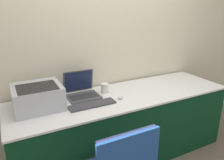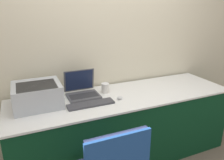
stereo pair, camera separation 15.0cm
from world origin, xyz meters
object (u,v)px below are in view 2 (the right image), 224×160
Objects in this scene: external_keyboard at (91,104)px; mouse at (120,98)px; laptop_left at (82,90)px; printer at (37,94)px; coffee_cup at (105,88)px.

mouse reaches higher than external_keyboard.
printer is at bearing -168.91° from laptop_left.
laptop_left is at bearing 172.23° from coffee_cup.
laptop_left reaches higher than mouse.
external_keyboard is 0.36m from coffee_cup.
external_keyboard is 0.32m from mouse.
laptop_left is at bearing 11.09° from printer.
coffee_cup is (0.26, -0.04, -0.00)m from laptop_left.
coffee_cup reaches higher than external_keyboard.
external_keyboard is at bearing -88.31° from laptop_left.
printer is 0.53m from external_keyboard.
laptop_left reaches higher than coffee_cup.
coffee_cup is (0.74, 0.06, -0.07)m from printer.
mouse is at bearing -73.79° from coffee_cup.
coffee_cup is at bearing 44.28° from external_keyboard.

